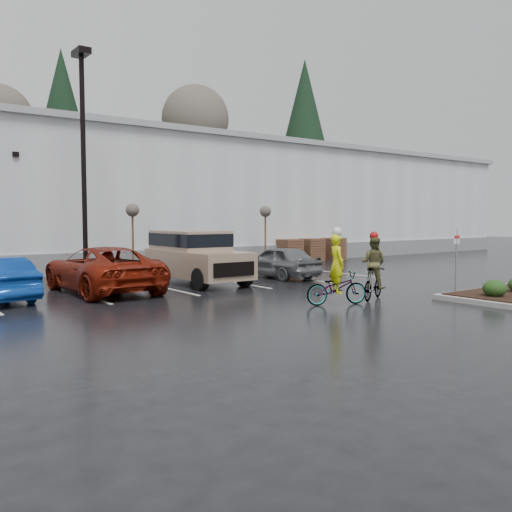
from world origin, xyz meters
TOP-DOWN VIEW (x-y plane):
  - ground at (0.00, 0.00)m, footprint 120.00×120.00m
  - warehouse at (0.00, 21.99)m, footprint 60.50×15.50m
  - wooded_ridge at (0.00, 45.00)m, footprint 80.00×25.00m
  - lamppost at (-4.00, 12.00)m, footprint 0.50×1.00m
  - sapling_mid at (-1.50, 13.00)m, footprint 0.60×0.60m
  - sapling_east at (6.00, 13.00)m, footprint 0.60×0.60m
  - pallet_stack_a at (8.50, 14.00)m, footprint 1.20×1.20m
  - pallet_stack_b at (10.20, 14.00)m, footprint 1.20×1.20m
  - pallet_stack_c at (12.00, 14.00)m, footprint 1.20×1.20m
  - shrub_a at (4.00, -1.00)m, footprint 0.70×0.70m
  - fire_lane_sign at (3.80, 0.20)m, footprint 0.30×0.05m
  - car_red at (-4.73, 8.28)m, footprint 2.68×5.69m
  - suv_tan at (-0.86, 8.40)m, footprint 2.20×5.10m
  - car_grey at (2.97, 8.13)m, footprint 1.80×4.11m
  - cyclist_hivis at (-0.21, 1.50)m, footprint 1.99×1.25m
  - cyclist_olive at (1.39, 1.50)m, footprint 1.69×1.11m

SIDE VIEW (x-z plane):
  - ground at x=0.00m, z-range 0.00..0.00m
  - shrub_a at x=4.00m, z-range 0.15..0.67m
  - pallet_stack_a at x=8.50m, z-range 0.00..1.35m
  - pallet_stack_b at x=10.20m, z-range 0.00..1.35m
  - pallet_stack_c at x=12.00m, z-range 0.00..1.35m
  - car_grey at x=2.97m, z-range 0.00..1.38m
  - cyclist_hivis at x=-0.21m, z-range -0.43..1.85m
  - car_red at x=-4.73m, z-range 0.00..1.57m
  - cyclist_olive at x=1.39m, z-range -0.28..1.85m
  - suv_tan at x=-0.86m, z-range 0.00..2.06m
  - fire_lane_sign at x=3.80m, z-range 0.31..2.51m
  - sapling_mid at x=-1.50m, z-range 1.13..4.33m
  - sapling_east at x=6.00m, z-range 1.13..4.33m
  - wooded_ridge at x=0.00m, z-range 0.00..6.00m
  - warehouse at x=0.00m, z-range 0.05..7.25m
  - lamppost at x=-4.00m, z-range 1.07..10.30m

